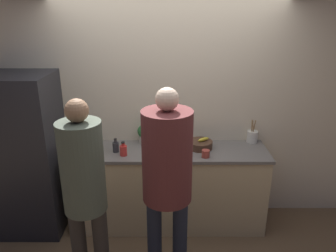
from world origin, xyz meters
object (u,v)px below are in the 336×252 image
person_left (83,186)px  bottle_red (123,150)px  bottle_amber (99,144)px  person_center (166,171)px  potted_plant (143,133)px  fruit_bowl (200,144)px  bottle_dark (115,147)px  utensil_crock (251,136)px  refrigerator (26,155)px  cup_red (205,154)px

person_left → bottle_red: size_ratio=11.70×
bottle_amber → person_center: bearing=-48.1°
person_center → potted_plant: person_center is taller
fruit_bowl → bottle_dark: size_ratio=1.78×
utensil_crock → potted_plant: utensil_crock is taller
fruit_bowl → utensil_crock: (0.62, 0.17, 0.03)m
bottle_red → refrigerator: bearing=174.7°
person_left → cup_red: size_ratio=21.61×
person_left → bottle_dark: 0.95m
fruit_bowl → potted_plant: (-0.63, 0.15, 0.07)m
person_center → bottle_red: size_ratio=12.07×
refrigerator → person_center: bearing=-28.5°
refrigerator → utensil_crock: bearing=5.9°
fruit_bowl → cup_red: 0.24m
potted_plant → utensil_crock: bearing=1.2°
refrigerator → person_center: size_ratio=0.97×
bottle_red → potted_plant: potted_plant is taller
utensil_crock → bottle_dark: 1.56m
utensil_crock → cup_red: (-0.58, -0.41, -0.03)m
cup_red → potted_plant: (-0.67, 0.38, 0.08)m
utensil_crock → refrigerator: bearing=-174.1°
refrigerator → fruit_bowl: (1.91, 0.09, 0.09)m
refrigerator → person_left: (0.88, -0.95, 0.18)m
bottle_red → person_center: bearing=-57.8°
fruit_bowl → refrigerator: bearing=-177.3°
bottle_amber → potted_plant: bottle_amber is taller
person_left → fruit_bowl: person_left is taller
refrigerator → cup_red: 1.95m
cup_red → person_center: bearing=-120.0°
person_left → bottle_red: person_left is taller
person_center → utensil_crock: size_ratio=6.87×
bottle_amber → cup_red: 1.13m
person_center → cup_red: person_center is taller
bottle_red → bottle_dark: bearing=137.0°
bottle_red → fruit_bowl: bearing=12.8°
cup_red → potted_plant: size_ratio=0.37×
bottle_amber → bottle_red: bearing=-14.5°
potted_plant → cup_red: bearing=-29.5°
bottle_dark → bottle_amber: bottle_amber is taller
utensil_crock → bottle_amber: bearing=-170.2°
bottle_dark → fruit_bowl: bearing=6.2°
fruit_bowl → potted_plant: potted_plant is taller
utensil_crock → potted_plant: size_ratio=1.22×
utensil_crock → cup_red: utensil_crock is taller
cup_red → bottle_red: bearing=177.1°
refrigerator → fruit_bowl: bearing=2.7°
fruit_bowl → potted_plant: 0.65m
person_left → cup_red: person_left is taller
cup_red → fruit_bowl: bearing=98.6°
bottle_amber → cup_red: bottle_amber is taller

